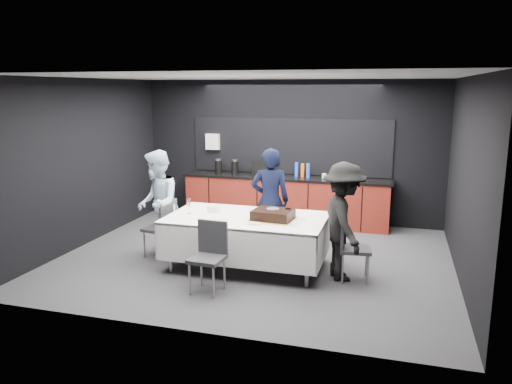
# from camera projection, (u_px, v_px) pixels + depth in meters

# --- Properties ---
(ground) EXTENTS (6.00, 6.00, 0.00)m
(ground) POSITION_uv_depth(u_px,v_px,m) (254.00, 258.00, 7.86)
(ground) COLOR #3C3D41
(ground) RESTS_ON ground
(room_shell) EXTENTS (6.04, 5.04, 2.82)m
(room_shell) POSITION_uv_depth(u_px,v_px,m) (254.00, 141.00, 7.48)
(room_shell) COLOR white
(room_shell) RESTS_ON ground
(kitchenette) EXTENTS (4.10, 0.64, 2.05)m
(kitchenette) POSITION_uv_depth(u_px,v_px,m) (285.00, 196.00, 9.84)
(kitchenette) COLOR #60160F
(kitchenette) RESTS_ON ground
(party_table) EXTENTS (2.32, 1.32, 0.78)m
(party_table) POSITION_uv_depth(u_px,v_px,m) (247.00, 226.00, 7.36)
(party_table) COLOR #99999E
(party_table) RESTS_ON ground
(cake_assembly) EXTENTS (0.64, 0.54, 0.18)m
(cake_assembly) POSITION_uv_depth(u_px,v_px,m) (273.00, 215.00, 7.14)
(cake_assembly) COLOR gold
(cake_assembly) RESTS_ON party_table
(plate_stack) EXTENTS (0.20, 0.20, 0.10)m
(plate_stack) POSITION_uv_depth(u_px,v_px,m) (214.00, 209.00, 7.61)
(plate_stack) COLOR white
(plate_stack) RESTS_ON party_table
(loose_plate_near) EXTENTS (0.19, 0.19, 0.01)m
(loose_plate_near) POSITION_uv_depth(u_px,v_px,m) (221.00, 219.00, 7.17)
(loose_plate_near) COLOR white
(loose_plate_near) RESTS_ON party_table
(loose_plate_right_a) EXTENTS (0.19, 0.19, 0.01)m
(loose_plate_right_a) POSITION_uv_depth(u_px,v_px,m) (300.00, 218.00, 7.21)
(loose_plate_right_a) COLOR white
(loose_plate_right_a) RESTS_ON party_table
(loose_plate_right_b) EXTENTS (0.21, 0.21, 0.01)m
(loose_plate_right_b) POSITION_uv_depth(u_px,v_px,m) (293.00, 224.00, 6.91)
(loose_plate_right_b) COLOR white
(loose_plate_right_b) RESTS_ON party_table
(loose_plate_far) EXTENTS (0.22, 0.22, 0.01)m
(loose_plate_far) POSITION_uv_depth(u_px,v_px,m) (254.00, 211.00, 7.62)
(loose_plate_far) COLOR white
(loose_plate_far) RESTS_ON party_table
(fork_pile) EXTENTS (0.17, 0.11, 0.03)m
(fork_pile) POSITION_uv_depth(u_px,v_px,m) (255.00, 224.00, 6.90)
(fork_pile) COLOR white
(fork_pile) RESTS_ON party_table
(champagne_flute) EXTENTS (0.06, 0.06, 0.22)m
(champagne_flute) POSITION_uv_depth(u_px,v_px,m) (189.00, 203.00, 7.48)
(champagne_flute) COLOR white
(champagne_flute) RESTS_ON party_table
(chair_left) EXTENTS (0.49, 0.49, 0.92)m
(chair_left) POSITION_uv_depth(u_px,v_px,m) (163.00, 224.00, 7.84)
(chair_left) COLOR #2F2F34
(chair_left) RESTS_ON ground
(chair_right) EXTENTS (0.47, 0.47, 0.92)m
(chair_right) POSITION_uv_depth(u_px,v_px,m) (350.00, 243.00, 6.88)
(chair_right) COLOR #2F2F34
(chair_right) RESTS_ON ground
(chair_near) EXTENTS (0.45, 0.45, 0.92)m
(chair_near) POSITION_uv_depth(u_px,v_px,m) (209.00, 251.00, 6.54)
(chair_near) COLOR #2F2F34
(chair_near) RESTS_ON ground
(person_center) EXTENTS (0.71, 0.56, 1.71)m
(person_center) POSITION_uv_depth(u_px,v_px,m) (270.00, 201.00, 8.03)
(person_center) COLOR black
(person_center) RESTS_ON ground
(person_left) EXTENTS (0.93, 1.01, 1.69)m
(person_left) POSITION_uv_depth(u_px,v_px,m) (157.00, 204.00, 7.86)
(person_left) COLOR silver
(person_left) RESTS_ON ground
(person_right) EXTENTS (0.98, 1.22, 1.65)m
(person_right) POSITION_uv_depth(u_px,v_px,m) (343.00, 222.00, 6.88)
(person_right) COLOR black
(person_right) RESTS_ON ground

